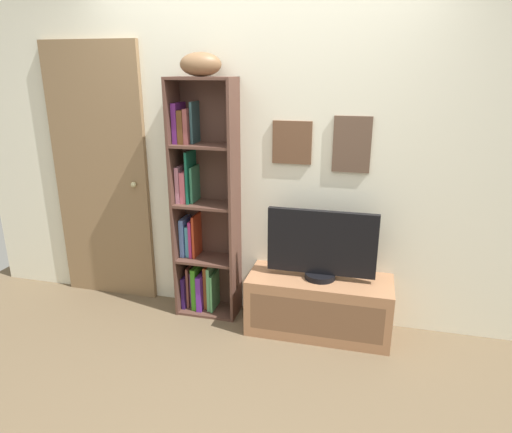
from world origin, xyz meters
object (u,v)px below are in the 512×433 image
Objects in this scene: tv_stand at (319,305)px; television at (321,246)px; door at (101,176)px; bookshelf at (201,214)px; football at (201,64)px.

tv_stand is 0.47m from television.
tv_stand is at bearing -5.83° from door.
tv_stand is 0.50× the size of door.
tv_stand is (0.94, -0.11, -0.60)m from bookshelf.
door is at bearing 174.20° from television.
football reaches higher than television.
bookshelf is 6.38× the size of football.
bookshelf reaches higher than television.
football is at bearing 174.88° from tv_stand.
door is (-1.82, 0.18, 0.35)m from television.
bookshelf is 0.92m from door.
tv_stand is at bearing -90.00° from television.
bookshelf is at bearing 173.37° from tv_stand.
television is (0.00, 0.00, 0.47)m from tv_stand.
bookshelf is 0.95m from television.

